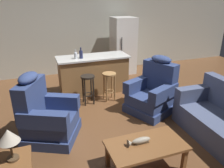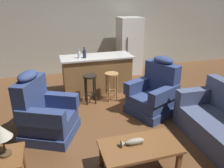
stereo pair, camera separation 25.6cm
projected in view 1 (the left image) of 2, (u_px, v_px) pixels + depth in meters
name	position (u px, v px, depth m)	size (l,w,h in m)	color
ground_plane	(111.00, 115.00, 4.62)	(12.00, 12.00, 0.00)	brown
back_wall	(77.00, 32.00, 6.87)	(12.00, 0.05, 2.60)	#B2B2A3
coffee_table	(146.00, 147.00, 3.07)	(1.10, 0.60, 0.42)	brown
fish_figurine	(139.00, 141.00, 3.04)	(0.34, 0.10, 0.10)	#4C3823
recliner_near_lamp	(46.00, 116.00, 3.75)	(1.12, 1.12, 1.20)	navy
recliner_near_island	(153.00, 93.00, 4.67)	(1.11, 1.11, 1.20)	navy
end_table	(11.00, 168.00, 2.56)	(0.48, 0.48, 0.56)	brown
table_lamp	(9.00, 137.00, 2.44)	(0.24, 0.24, 0.41)	#4C3823
kitchen_island	(93.00, 74.00, 5.62)	(1.80, 0.70, 0.95)	olive
bar_stool_left	(88.00, 84.00, 4.98)	(0.32, 0.32, 0.68)	black
bar_stool_right	(109.00, 82.00, 5.15)	(0.32, 0.32, 0.68)	#A87A47
refrigerator	(123.00, 46.00, 6.94)	(0.70, 0.69, 1.76)	white
bottle_tall_green	(76.00, 55.00, 5.20)	(0.08, 0.08, 0.22)	silver
bottle_short_amber	(81.00, 54.00, 5.23)	(0.09, 0.09, 0.27)	#23284C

